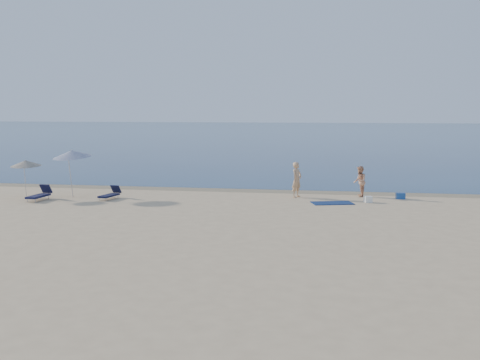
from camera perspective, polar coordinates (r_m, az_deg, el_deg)
name	(u,v)px	position (r m, az deg, el deg)	size (l,w,h in m)	color
ground	(141,297)	(15.18, -9.36, -10.90)	(160.00, 160.00, 0.00)	#CDB088
sea	(321,133)	(113.81, 7.69, 4.44)	(240.00, 160.00, 0.01)	#0C2549
wet_sand_strip	(258,191)	(33.69, 1.69, -1.02)	(240.00, 1.60, 0.00)	#847254
person_left	(297,180)	(31.28, 5.41, 0.03)	(0.67, 0.44, 1.83)	tan
person_right	(360,181)	(31.97, 11.29, -0.13)	(0.78, 0.61, 1.61)	tan
beach_towel	(332,203)	(29.57, 8.73, -2.17)	(1.96, 1.09, 0.03)	#0F204C
white_bag	(368,199)	(30.17, 12.05, -1.80)	(0.36, 0.31, 0.31)	white
blue_cooler	(400,196)	(31.71, 14.97, -1.47)	(0.44, 0.31, 0.31)	#1D4B9D
umbrella_near	(72,154)	(32.44, -15.65, 2.41)	(2.62, 2.63, 2.58)	silver
umbrella_far	(26,163)	(32.76, -19.65, 1.51)	(1.54, 1.56, 2.04)	silver
lounger_left	(40,195)	(31.87, -18.48, -1.34)	(0.64, 1.70, 0.74)	#16183C
lounger_right	(110,194)	(31.29, -12.21, -1.34)	(0.75, 1.56, 0.66)	#131634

